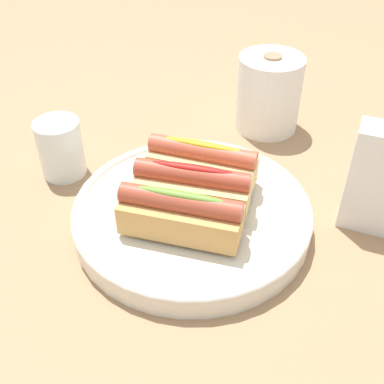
# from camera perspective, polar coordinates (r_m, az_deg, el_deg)

# --- Properties ---
(ground_plane) EXTENTS (2.40, 2.40, 0.00)m
(ground_plane) POSITION_cam_1_polar(r_m,az_deg,el_deg) (0.67, -0.87, -2.63)
(ground_plane) COLOR #9E7A56
(serving_bowl) EXTENTS (0.32, 0.32, 0.04)m
(serving_bowl) POSITION_cam_1_polar(r_m,az_deg,el_deg) (0.65, 0.00, -2.52)
(serving_bowl) COLOR silver
(serving_bowl) RESTS_ON ground_plane
(hotdog_front) EXTENTS (0.16, 0.08, 0.06)m
(hotdog_front) POSITION_cam_1_polar(r_m,az_deg,el_deg) (0.58, -1.39, -2.72)
(hotdog_front) COLOR tan
(hotdog_front) RESTS_ON serving_bowl
(hotdog_back) EXTENTS (0.16, 0.08, 0.06)m
(hotdog_back) POSITION_cam_1_polar(r_m,az_deg,el_deg) (0.62, -0.00, 0.56)
(hotdog_back) COLOR #DBB270
(hotdog_back) RESTS_ON serving_bowl
(hotdog_side) EXTENTS (0.16, 0.07, 0.06)m
(hotdog_side) POSITION_cam_1_polar(r_m,az_deg,el_deg) (0.66, 1.22, 3.43)
(hotdog_side) COLOR #DBB270
(hotdog_side) RESTS_ON serving_bowl
(water_glass) EXTENTS (0.07, 0.07, 0.09)m
(water_glass) POSITION_cam_1_polar(r_m,az_deg,el_deg) (0.76, -15.34, 4.86)
(water_glass) COLOR white
(water_glass) RESTS_ON ground_plane
(paper_towel_roll) EXTENTS (0.11, 0.11, 0.13)m
(paper_towel_roll) POSITION_cam_1_polar(r_m,az_deg,el_deg) (0.85, 9.15, 11.57)
(paper_towel_roll) COLOR white
(paper_towel_roll) RESTS_ON ground_plane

